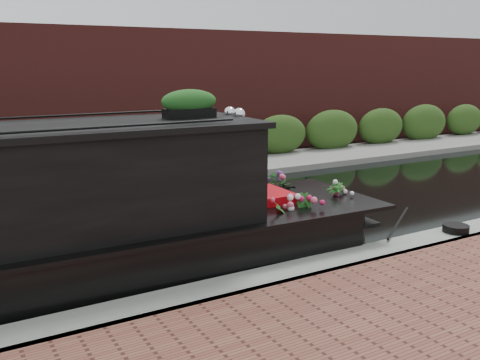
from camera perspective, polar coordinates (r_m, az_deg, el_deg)
ground at (r=9.75m, az=-10.71°, el=-5.58°), size 80.00×80.00×0.00m
near_bank_coping at (r=6.93m, az=-1.20°, el=-13.02°), size 40.00×0.60×0.50m
far_bank_path at (r=13.66m, az=-16.68°, el=-0.71°), size 40.00×2.40×0.34m
far_hedge at (r=14.51m, az=-17.53°, el=-0.00°), size 40.00×1.10×2.80m
far_brick_wall at (r=16.53m, az=-19.18°, el=1.35°), size 40.00×1.00×8.00m
rope_fender at (r=9.89m, az=11.82°, el=-4.34°), size 0.34×0.38×0.34m
coiled_mooring_rope at (r=9.51m, az=22.03°, el=-4.81°), size 0.42×0.42×0.12m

